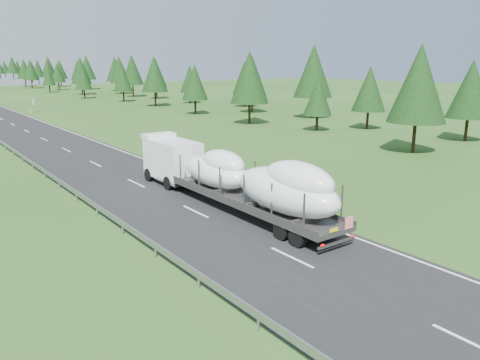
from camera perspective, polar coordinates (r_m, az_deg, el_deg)
ground at (r=23.20m, az=6.33°, el=-9.41°), size 400.00×400.00×0.00m
highway_sign at (r=98.22m, az=-23.88°, el=8.59°), size 0.08×0.90×2.60m
tree_line_right at (r=154.51m, az=-16.55°, el=12.67°), size 27.87×351.32×12.61m
boat_truck at (r=29.90m, az=-0.80°, el=0.54°), size 2.98×19.95×4.13m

